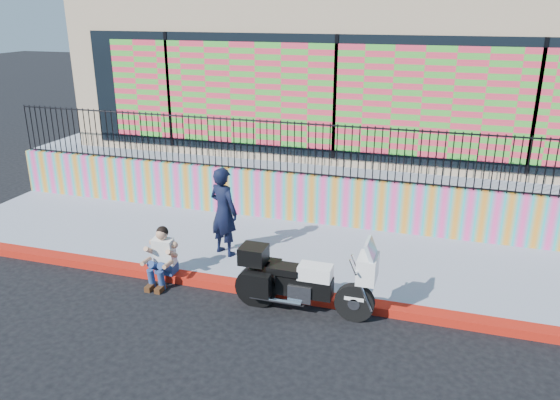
% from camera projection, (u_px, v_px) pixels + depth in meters
% --- Properties ---
extents(ground, '(90.00, 90.00, 0.00)m').
position_uv_depth(ground, '(281.00, 296.00, 9.60)').
color(ground, black).
rests_on(ground, ground).
extents(red_curb, '(16.00, 0.30, 0.15)m').
position_uv_depth(red_curb, '(281.00, 293.00, 9.58)').
color(red_curb, red).
rests_on(red_curb, ground).
extents(sidewalk, '(16.00, 3.00, 0.15)m').
position_uv_depth(sidewalk, '(305.00, 254.00, 11.06)').
color(sidewalk, '#9098AD').
rests_on(sidewalk, ground).
extents(mural_wall, '(16.00, 0.20, 1.10)m').
position_uv_depth(mural_wall, '(324.00, 200.00, 12.29)').
color(mural_wall, '#FD4298').
rests_on(mural_wall, sidewalk).
extents(metal_fence, '(15.80, 0.04, 1.20)m').
position_uv_depth(metal_fence, '(325.00, 150.00, 11.90)').
color(metal_fence, black).
rests_on(metal_fence, mural_wall).
extents(elevated_platform, '(16.00, 10.00, 1.25)m').
position_uv_depth(elevated_platform, '(361.00, 150.00, 16.90)').
color(elevated_platform, '#9098AD').
rests_on(elevated_platform, ground).
extents(storefront_building, '(14.00, 8.06, 4.00)m').
position_uv_depth(storefront_building, '(364.00, 64.00, 15.83)').
color(storefront_building, tan).
rests_on(storefront_building, elevated_platform).
extents(police_motorcycle, '(2.32, 0.77, 1.44)m').
position_uv_depth(police_motorcycle, '(302.00, 279.00, 8.92)').
color(police_motorcycle, black).
rests_on(police_motorcycle, ground).
extents(police_officer, '(0.76, 0.64, 1.78)m').
position_uv_depth(police_officer, '(224.00, 211.00, 10.64)').
color(police_officer, black).
rests_on(police_officer, sidewalk).
extents(seated_man, '(0.54, 0.71, 1.06)m').
position_uv_depth(seated_man, '(161.00, 262.00, 9.88)').
color(seated_man, navy).
rests_on(seated_man, ground).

